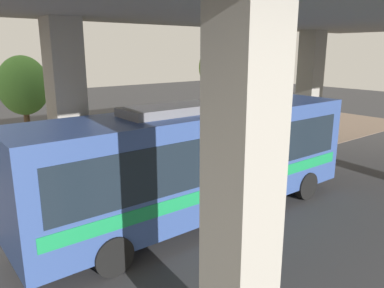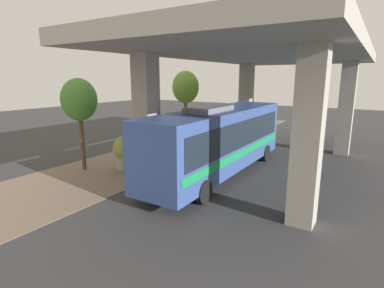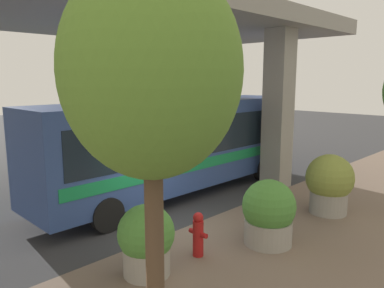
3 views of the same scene
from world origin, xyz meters
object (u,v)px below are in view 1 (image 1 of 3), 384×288
Objects in this scene: street_tree_near at (219,68)px; street_tree_far at (23,87)px; planter_back at (225,147)px; fire_hydrant at (199,156)px; planter_front at (84,163)px; planter_middle at (156,153)px; bus at (201,157)px.

street_tree_far is (-0.34, -9.79, -0.42)m from street_tree_near.
planter_back is at bearing -36.08° from street_tree_near.
planter_front is (-0.90, -5.04, 0.42)m from fire_hydrant.
fire_hydrant is 0.70× the size of planter_back.
planter_front is 0.38× the size of street_tree_far.
planter_middle is 1.08× the size of planter_back.
planter_back is (1.02, 3.17, -0.04)m from planter_middle.
planter_middle is 6.34m from street_tree_near.
planter_middle reaches higher than planter_back.
bus is 7.73m from street_tree_far.
bus is 10.15× the size of fire_hydrant.
street_tree_near is (-2.41, 3.32, 3.72)m from fire_hydrant.
street_tree_far reaches higher than planter_back.
planter_back is 8.96m from street_tree_far.
street_tree_near is (-1.51, 8.36, 3.29)m from planter_front.
planter_front is at bearing -91.64° from planter_middle.
street_tree_near is at bearing 126.06° from fire_hydrant.
fire_hydrant is 0.22× the size of street_tree_far.
street_tree_far is (-2.76, -6.47, 3.30)m from fire_hydrant.
fire_hydrant is at bearing -98.37° from planter_back.
street_tree_near reaches higher than planter_middle.
planter_middle is at bearing 67.52° from street_tree_far.
bus is at bearing -38.85° from fire_hydrant.
planter_front reaches higher than planter_back.
bus is 7.09× the size of planter_back.
planter_front is 6.54m from planter_back.
planter_front is 3.28m from planter_middle.
planter_front is 0.34× the size of street_tree_near.
bus is 5.89× the size of planter_front.
bus is at bearing 20.12° from planter_front.
bus is 5.18m from planter_middle.
planter_middle is 0.34× the size of street_tree_far.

